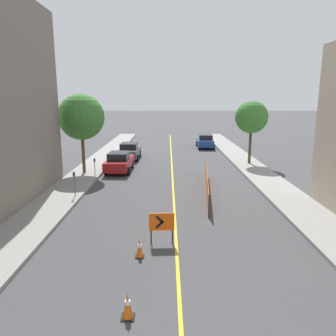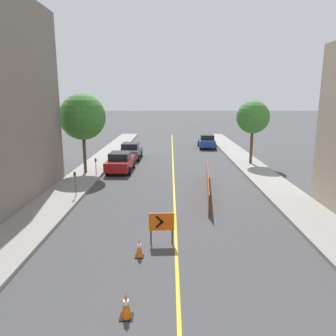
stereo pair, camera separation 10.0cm
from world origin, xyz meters
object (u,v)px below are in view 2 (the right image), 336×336
Objects in this scene: parking_meter_near_curb at (75,179)px; street_tree_left_near at (83,117)px; arrow_barricade_primary at (161,223)px; parked_car_curb_mid at (131,151)px; parking_meter_far_curb at (96,163)px; street_tree_right_near at (253,117)px; parked_car_curb_near at (120,162)px; traffic_cone_third at (126,306)px; traffic_cone_fourth at (139,248)px; parked_car_curb_far at (207,141)px.

street_tree_left_near reaches higher than parking_meter_near_curb.
parked_car_curb_mid is (-3.47, 18.81, -0.10)m from arrow_barricade_primary.
parking_meter_near_curb is (-5.21, 6.04, 0.30)m from arrow_barricade_primary.
street_tree_left_near is at bearing 138.85° from parking_meter_far_curb.
street_tree_left_near is at bearing -165.24° from street_tree_right_near.
parked_car_curb_mid is at bearing 76.81° from parking_meter_far_curb.
parking_meter_near_curb reaches higher than parked_car_curb_near.
street_tree_right_near is (8.26, 20.53, 3.83)m from traffic_cone_third.
traffic_cone_third is 1.01× the size of traffic_cone_fourth.
parking_meter_near_curb is at bearing -80.64° from street_tree_left_near.
traffic_cone_third is 0.17× the size of parked_car_curb_near.
parking_meter_far_curb is (-1.55, -1.92, 0.28)m from parked_car_curb_near.
parked_car_curb_far is at bearing 105.25° from street_tree_right_near.
street_tree_right_near is at bearing 19.63° from parking_meter_far_curb.
parked_car_curb_mid is at bearing 96.43° from traffic_cone_third.
parking_meter_near_curb reaches higher than parked_car_curb_far.
traffic_cone_fourth is at bearing -58.56° from parking_meter_near_curb.
street_tree_right_near is (11.08, 2.59, 3.39)m from parked_car_curb_near.
parked_car_curb_mid is (-2.67, 19.98, 0.44)m from traffic_cone_fourth.
parked_car_curb_far is 17.91m from street_tree_left_near.
parking_meter_near_curb is at bearing 127.65° from arrow_barricade_primary.
traffic_cone_third is 0.17× the size of parked_car_curb_far.
street_tree_left_near reaches higher than traffic_cone_third.
parking_meter_far_curb is at bearing -101.83° from parked_car_curb_mid.
parked_car_curb_mid reaches higher than arrow_barricade_primary.
street_tree_right_near is (13.67, 3.60, -0.23)m from street_tree_left_near.
street_tree_left_near is (-6.24, 12.31, 3.52)m from arrow_barricade_primary.
parked_car_curb_near is 0.99× the size of parked_car_curb_far.
parked_car_curb_far reaches higher than parking_meter_far_curb.
traffic_cone_third is 0.17× the size of parked_car_curb_mid.
traffic_cone_third is at bearing -97.31° from parked_car_curb_far.
parked_car_curb_near is at bearing 21.48° from street_tree_left_near.
parking_meter_far_curb reaches higher than traffic_cone_fourth.
street_tree_right_near is at bearing 14.76° from street_tree_left_near.
traffic_cone_third is 0.56× the size of arrow_barricade_primary.
parked_car_curb_far is 3.45× the size of parking_meter_far_curb.
street_tree_left_near reaches higher than parking_meter_far_curb.
street_tree_left_near is at bearing 113.74° from arrow_barricade_primary.
traffic_cone_fourth is 0.13× the size of street_tree_right_near.
parked_car_curb_mid is at bearing 90.00° from parked_car_curb_near.
street_tree_left_near is at bearing -111.72° from parked_car_curb_mid.
parked_car_curb_far is (5.49, 30.67, 0.44)m from traffic_cone_third.
parked_car_curb_far is 0.81× the size of street_tree_right_near.
parked_car_curb_far reaches higher than traffic_cone_third.
traffic_cone_third is at bearing -79.10° from parked_car_curb_near.
parked_car_curb_near is at bearing 51.10° from parking_meter_far_curb.
street_tree_left_near reaches higher than traffic_cone_fourth.
parking_meter_far_curb is (-4.41, 12.58, 0.71)m from traffic_cone_fourth.
traffic_cone_third is 16.62m from parking_meter_far_curb.
parked_car_curb_mid is (0.19, 5.48, 0.00)m from parked_car_curb_near.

